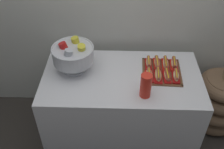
% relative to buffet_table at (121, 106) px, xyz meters
% --- Properties ---
extents(ground_plane, '(10.00, 10.00, 0.00)m').
position_rel_buffet_table_xyz_m(ground_plane, '(0.00, 0.00, -0.41)').
color(ground_plane, '#38332D').
extents(buffet_table, '(1.37, 0.75, 0.79)m').
position_rel_buffet_table_xyz_m(buffet_table, '(0.00, 0.00, 0.00)').
color(buffet_table, silver).
rests_on(buffet_table, ground_plane).
extents(floor_vase, '(0.53, 0.53, 1.08)m').
position_rel_buffet_table_xyz_m(floor_vase, '(1.00, 0.20, -0.12)').
color(floor_vase, brown).
rests_on(floor_vase, ground_plane).
extents(serving_tray, '(0.34, 0.37, 0.01)m').
position_rel_buffet_table_xyz_m(serving_tray, '(0.34, 0.06, 0.38)').
color(serving_tray, brown).
rests_on(serving_tray, buffet_table).
extents(hot_dog_0, '(0.07, 0.16, 0.06)m').
position_rel_buffet_table_xyz_m(hot_dog_0, '(0.23, -0.02, 0.41)').
color(hot_dog_0, red).
rests_on(hot_dog_0, serving_tray).
extents(hot_dog_1, '(0.08, 0.19, 0.06)m').
position_rel_buffet_table_xyz_m(hot_dog_1, '(0.30, -0.02, 0.41)').
color(hot_dog_1, '#B21414').
rests_on(hot_dog_1, serving_tray).
extents(hot_dog_2, '(0.06, 0.16, 0.06)m').
position_rel_buffet_table_xyz_m(hot_dog_2, '(0.38, -0.02, 0.41)').
color(hot_dog_2, red).
rests_on(hot_dog_2, serving_tray).
extents(hot_dog_3, '(0.07, 0.16, 0.06)m').
position_rel_buffet_table_xyz_m(hot_dog_3, '(0.45, -0.03, 0.41)').
color(hot_dog_3, '#B21414').
rests_on(hot_dog_3, serving_tray).
extents(hot_dog_4, '(0.06, 0.16, 0.06)m').
position_rel_buffet_table_xyz_m(hot_dog_4, '(0.23, 0.15, 0.41)').
color(hot_dog_4, '#B21414').
rests_on(hot_dog_4, serving_tray).
extents(hot_dog_5, '(0.06, 0.18, 0.06)m').
position_rel_buffet_table_xyz_m(hot_dog_5, '(0.31, 0.15, 0.41)').
color(hot_dog_5, red).
rests_on(hot_dog_5, serving_tray).
extents(hot_dog_6, '(0.07, 0.18, 0.06)m').
position_rel_buffet_table_xyz_m(hot_dog_6, '(0.38, 0.14, 0.41)').
color(hot_dog_6, red).
rests_on(hot_dog_6, serving_tray).
extents(hot_dog_7, '(0.08, 0.16, 0.06)m').
position_rel_buffet_table_xyz_m(hot_dog_7, '(0.46, 0.14, 0.41)').
color(hot_dog_7, red).
rests_on(hot_dog_7, serving_tray).
extents(punch_bowl, '(0.36, 0.36, 0.28)m').
position_rel_buffet_table_xyz_m(punch_bowl, '(-0.42, 0.08, 0.54)').
color(punch_bowl, silver).
rests_on(punch_bowl, buffet_table).
extents(cup_stack, '(0.09, 0.09, 0.21)m').
position_rel_buffet_table_xyz_m(cup_stack, '(0.18, -0.23, 0.48)').
color(cup_stack, red).
rests_on(cup_stack, buffet_table).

